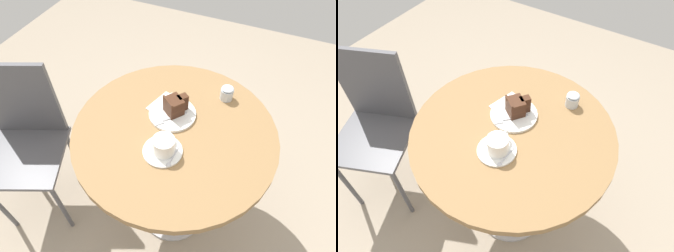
% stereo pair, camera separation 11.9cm
% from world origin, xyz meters
% --- Properties ---
extents(ground_plane, '(4.40, 4.40, 0.01)m').
position_xyz_m(ground_plane, '(0.00, 0.00, -0.01)').
color(ground_plane, gray).
rests_on(ground_plane, ground).
extents(cafe_table, '(0.85, 0.85, 0.75)m').
position_xyz_m(cafe_table, '(0.00, 0.00, 0.63)').
color(cafe_table, olive).
rests_on(cafe_table, ground).
extents(saucer, '(0.16, 0.16, 0.01)m').
position_xyz_m(saucer, '(-0.12, -0.00, 0.76)').
color(saucer, white).
rests_on(saucer, cafe_table).
extents(coffee_cup, '(0.12, 0.09, 0.07)m').
position_xyz_m(coffee_cup, '(-0.12, -0.01, 0.80)').
color(coffee_cup, white).
rests_on(coffee_cup, saucer).
extents(teaspoon, '(0.10, 0.02, 0.00)m').
position_xyz_m(teaspoon, '(-0.15, -0.05, 0.76)').
color(teaspoon, '#B7B7BC').
rests_on(teaspoon, saucer).
extents(cake_plate, '(0.20, 0.20, 0.01)m').
position_xyz_m(cake_plate, '(0.07, 0.04, 0.76)').
color(cake_plate, white).
rests_on(cake_plate, cafe_table).
extents(cake_slice, '(0.11, 0.10, 0.08)m').
position_xyz_m(cake_slice, '(0.09, 0.03, 0.80)').
color(cake_slice, '#422619').
rests_on(cake_slice, cake_plate).
extents(fork, '(0.12, 0.11, 0.00)m').
position_xyz_m(fork, '(0.03, 0.05, 0.77)').
color(fork, '#B7B7BC').
rests_on(fork, cake_plate).
extents(napkin, '(0.20, 0.20, 0.00)m').
position_xyz_m(napkin, '(0.10, 0.07, 0.75)').
color(napkin, silver).
rests_on(napkin, cafe_table).
extents(cafe_chair, '(0.50, 0.50, 0.90)m').
position_xyz_m(cafe_chair, '(-0.15, 0.74, 0.54)').
color(cafe_chair, '#4C4C51').
rests_on(cafe_chair, ground).
extents(sugar_pot, '(0.06, 0.06, 0.07)m').
position_xyz_m(sugar_pot, '(0.26, -0.14, 0.78)').
color(sugar_pot, silver).
rests_on(sugar_pot, cafe_table).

